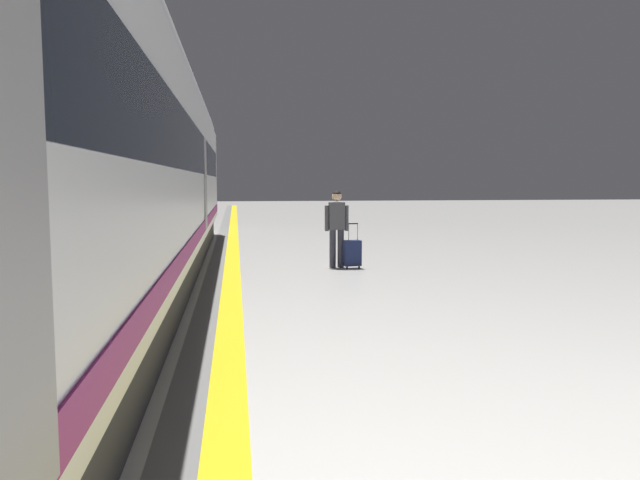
% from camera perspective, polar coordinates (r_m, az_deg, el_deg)
% --- Properties ---
extents(safety_line_strip, '(0.36, 80.00, 0.01)m').
position_cam_1_polar(safety_line_strip, '(9.68, -8.29, -6.20)').
color(safety_line_strip, yellow).
rests_on(safety_line_strip, ground).
extents(tactile_edge_band, '(0.53, 80.00, 0.01)m').
position_cam_1_polar(tactile_edge_band, '(9.69, -9.99, -6.22)').
color(tactile_edge_band, slate).
rests_on(tactile_edge_band, ground).
extents(high_speed_train, '(2.94, 34.96, 4.97)m').
position_cam_1_polar(high_speed_train, '(7.47, -24.62, 9.20)').
color(high_speed_train, '#38383D').
rests_on(high_speed_train, ground).
extents(passenger_near, '(0.54, 0.23, 1.74)m').
position_cam_1_polar(passenger_near, '(13.85, 1.56, 1.59)').
color(passenger_near, '#383842').
rests_on(passenger_near, ground).
extents(suitcase_near, '(0.41, 0.29, 1.02)m').
position_cam_1_polar(suitcase_near, '(13.78, 3.00, -1.22)').
color(suitcase_near, '#19234C').
rests_on(suitcase_near, ground).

